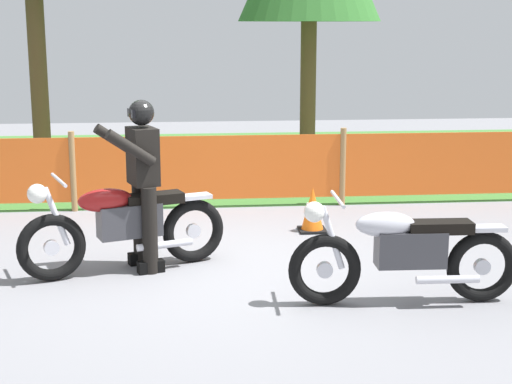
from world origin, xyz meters
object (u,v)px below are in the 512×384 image
Objects in this scene: motorcycle_lead at (123,224)px; rider_lead at (142,179)px; traffic_cone at (313,210)px; motorcycle_trailing at (403,252)px.

rider_lead is (0.19, 0.07, 0.44)m from motorcycle_lead.
motorcycle_trailing is at bearing -81.32° from traffic_cone.
traffic_cone is at bearing -167.55° from motorcycle_lead.
motorcycle_lead is 0.48m from rider_lead.
rider_lead is at bearing -146.73° from traffic_cone.
traffic_cone is at bearing -79.54° from motorcycle_trailing.
rider_lead reaches higher than traffic_cone.
traffic_cone is (2.10, 1.33, -0.22)m from motorcycle_lead.
traffic_cone is (1.91, 1.26, -0.66)m from rider_lead.
motorcycle_lead is 2.50m from traffic_cone.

